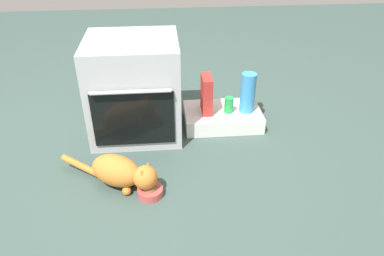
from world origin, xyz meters
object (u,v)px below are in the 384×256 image
Objects in this scene: juice_carton at (249,89)px; water_bottle at (248,93)px; pantry_cabinet at (222,117)px; soda_can at (229,105)px; food_bowl at (150,191)px; cat at (121,172)px; cereal_box at (207,94)px; oven at (134,88)px.

water_bottle is at bearing -107.21° from juice_carton.
pantry_cabinet is 0.13m from soda_can.
juice_carton reaches higher than pantry_cabinet.
pantry_cabinet reaches higher than food_bowl.
food_bowl is at bearing -131.35° from juice_carton.
cat is 1.10m from water_bottle.
water_bottle is at bearing 45.60° from food_bowl.
juice_carton is (0.21, 0.10, 0.18)m from pantry_cabinet.
cereal_box is (0.58, 0.66, 0.15)m from cat.
oven reaches higher than cereal_box.
water_bottle is at bearing -4.11° from cereal_box.
oven is 1.14× the size of cat.
pantry_cabinet is 0.30m from juice_carton.
food_bowl is 0.62× the size of juice_carton.
food_bowl is at bearing -118.95° from cereal_box.
juice_carton is at bearing 48.65° from food_bowl.
juice_carton is 0.80× the size of water_bottle.
cat is (-0.71, -0.67, 0.05)m from pantry_cabinet.
cereal_box is (-0.13, -0.00, 0.20)m from pantry_cabinet.
food_bowl is at bearing 0.00° from cat.
water_bottle is (0.17, -0.03, 0.21)m from pantry_cabinet.
cat is at bearing -131.31° from cereal_box.
cereal_box is at bearing 170.04° from soda_can.
oven is 4.65× the size of food_bowl.
oven is 2.89× the size of juice_carton.
juice_carton is at bearing 68.78° from cat.
oven is at bearing -179.42° from water_bottle.
food_bowl is 1.05m from water_bottle.
cat is at bearing -96.29° from oven.
pantry_cabinet is at bearing -154.52° from juice_carton.
water_bottle reaches higher than food_bowl.
soda_can is (0.75, 0.64, 0.07)m from cat.
oven is 2.47× the size of cereal_box.
cat is 2.02× the size of water_bottle.
food_bowl is 0.25× the size of cat.
pantry_cabinet is 1.90× the size of water_bottle.
soda_can is 0.40× the size of water_bottle.
juice_carton is at bearing 17.34° from cereal_box.
food_bowl is 0.94m from soda_can.
soda_can is at bearing -9.96° from cereal_box.
juice_carton is at bearing 9.06° from oven.
pantry_cabinet is at bearing 54.40° from food_bowl.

